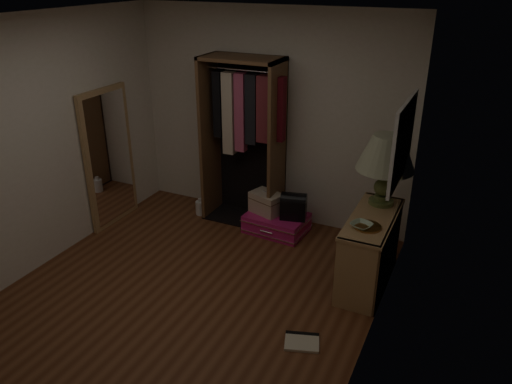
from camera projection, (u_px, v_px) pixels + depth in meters
ground at (188, 296)px, 4.94m from camera, size 4.00×4.00×0.00m
room_walls at (188, 153)px, 4.33m from camera, size 3.52×4.02×2.60m
console_bookshelf at (370, 247)px, 5.05m from camera, size 0.42×1.12×0.75m
open_wardrobe at (246, 127)px, 5.99m from camera, size 1.02×0.50×2.05m
floor_mirror at (109, 158)px, 6.08m from camera, size 0.06×0.80×1.70m
pink_suitcase at (277, 223)px, 6.11m from camera, size 0.77×0.58×0.22m
train_case at (266, 203)px, 6.07m from camera, size 0.44×0.37×0.28m
black_bag at (294, 205)px, 5.91m from camera, size 0.34×0.26×0.33m
table_lamp at (386, 154)px, 4.92m from camera, size 0.76×0.76×0.73m
brass_tray at (368, 227)px, 4.67m from camera, size 0.28×0.28×0.01m
ceramic_bowl at (361, 226)px, 4.65m from camera, size 0.25×0.25×0.05m
white_jug at (201, 207)px, 6.54m from camera, size 0.17×0.17×0.23m
floor_book at (302, 341)px, 4.33m from camera, size 0.35×0.32×0.03m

